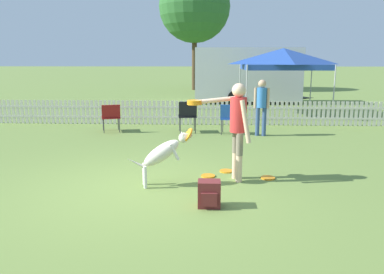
% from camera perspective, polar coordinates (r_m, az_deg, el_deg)
% --- Properties ---
extents(ground_plane, '(240.00, 240.00, 0.00)m').
position_cam_1_polar(ground_plane, '(6.22, -7.91, -7.81)').
color(ground_plane, olive).
extents(handler_person, '(1.09, 0.46, 1.68)m').
position_cam_1_polar(handler_person, '(6.39, 6.62, 2.57)').
color(handler_person, beige).
rests_on(handler_person, ground_plane).
extents(leaping_dog, '(1.11, 0.48, 0.96)m').
position_cam_1_polar(leaping_dog, '(6.20, -4.34, -2.31)').
color(leaping_dog, beige).
rests_on(leaping_dog, ground_plane).
extents(frisbee_near_handler, '(0.25, 0.25, 0.02)m').
position_cam_1_polar(frisbee_near_handler, '(7.10, 5.25, -5.18)').
color(frisbee_near_handler, orange).
rests_on(frisbee_near_handler, ground_plane).
extents(frisbee_near_dog, '(0.25, 0.25, 0.02)m').
position_cam_1_polar(frisbee_near_dog, '(6.79, 2.47, -5.94)').
color(frisbee_near_dog, orange).
rests_on(frisbee_near_dog, ground_plane).
extents(frisbee_midfield, '(0.25, 0.25, 0.02)m').
position_cam_1_polar(frisbee_midfield, '(6.81, 11.49, -6.12)').
color(frisbee_midfield, orange).
rests_on(frisbee_midfield, ground_plane).
extents(backpack_on_grass, '(0.32, 0.28, 0.38)m').
position_cam_1_polar(backpack_on_grass, '(5.39, 2.63, -8.68)').
color(backpack_on_grass, maroon).
rests_on(backpack_on_grass, ground_plane).
extents(picket_fence, '(21.10, 0.04, 0.78)m').
position_cam_1_polar(picket_fence, '(12.16, -2.67, 3.74)').
color(picket_fence, beige).
rests_on(picket_fence, ground_plane).
extents(folding_chair_blue_left, '(0.49, 0.51, 0.86)m').
position_cam_1_polar(folding_chair_blue_left, '(10.53, 5.55, 3.15)').
color(folding_chair_blue_left, '#333338').
rests_on(folding_chair_blue_left, ground_plane).
extents(folding_chair_center, '(0.66, 0.67, 0.81)m').
position_cam_1_polar(folding_chair_center, '(11.11, -12.25, 3.22)').
color(folding_chair_center, '#333338').
rests_on(folding_chair_center, ground_plane).
extents(folding_chair_green_right, '(0.57, 0.59, 0.92)m').
position_cam_1_polar(folding_chair_green_right, '(10.70, -0.68, 3.55)').
color(folding_chair_green_right, '#333338').
rests_on(folding_chair_green_right, ground_plane).
extents(canopy_tent_main, '(3.05, 3.05, 2.51)m').
position_cam_1_polar(canopy_tent_main, '(14.95, 13.73, 11.49)').
color(canopy_tent_main, '#B2B2B2').
rests_on(canopy_tent_main, ground_plane).
extents(spectator_standing, '(0.41, 0.27, 1.54)m').
position_cam_1_polar(spectator_standing, '(10.43, 10.55, 5.20)').
color(spectator_standing, '#334C7A').
rests_on(spectator_standing, ground_plane).
extents(equipment_trailer, '(5.79, 2.23, 2.63)m').
position_cam_1_polar(equipment_trailer, '(18.60, 8.41, 9.44)').
color(equipment_trailer, silver).
rests_on(equipment_trailer, ground_plane).
extents(tree_left_grove, '(4.84, 4.84, 8.04)m').
position_cam_1_polar(tree_left_grove, '(26.79, 0.38, 19.24)').
color(tree_left_grove, '#4C3823').
rests_on(tree_left_grove, ground_plane).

